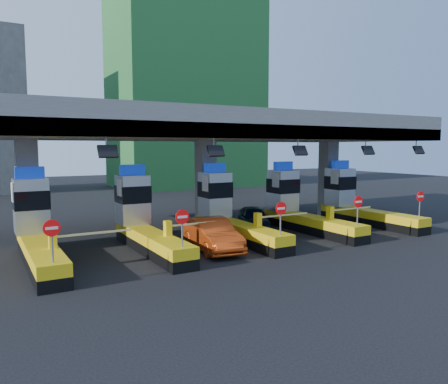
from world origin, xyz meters
TOP-DOWN VIEW (x-y plane):
  - ground at (0.00, 0.00)m, footprint 120.00×120.00m
  - toll_canopy at (0.00, 2.87)m, footprint 28.00×12.09m
  - toll_lane_far_left at (-10.00, 0.28)m, footprint 4.43×8.00m
  - toll_lane_left at (-5.00, 0.28)m, footprint 4.43×8.00m
  - toll_lane_center at (0.00, 0.28)m, footprint 4.43×8.00m
  - toll_lane_right at (5.00, 0.28)m, footprint 4.43×8.00m
  - toll_lane_far_right at (10.00, 0.28)m, footprint 4.43×8.00m
  - bg_building_scaffold at (12.00, 32.00)m, footprint 18.00×12.00m
  - van at (2.73, 1.78)m, footprint 3.23×4.44m
  - red_car at (-2.24, -2.00)m, footprint 2.26×4.96m

SIDE VIEW (x-z plane):
  - ground at x=0.00m, z-range 0.00..0.00m
  - van at x=2.73m, z-range 0.00..1.40m
  - red_car at x=-2.24m, z-range 0.00..1.58m
  - toll_lane_far_left at x=-10.00m, z-range -0.68..3.47m
  - toll_lane_left at x=-5.00m, z-range -0.68..3.47m
  - toll_lane_center at x=0.00m, z-range -0.68..3.47m
  - toll_lane_right at x=5.00m, z-range -0.68..3.47m
  - toll_lane_far_right at x=10.00m, z-range -0.68..3.47m
  - toll_canopy at x=0.00m, z-range 2.63..9.63m
  - bg_building_scaffold at x=12.00m, z-range 0.00..28.00m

